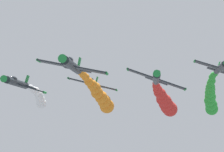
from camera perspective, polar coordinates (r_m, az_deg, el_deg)
name	(u,v)px	position (r m, az deg, el deg)	size (l,w,h in m)	color
airplane_lead	(72,65)	(52.68, -5.69, 1.51)	(9.44, 10.35, 2.96)	#23282D
smoke_trail_lead	(100,96)	(71.00, -1.66, -2.88)	(3.90, 18.29, 6.02)	orange
airplane_left_inner	(156,78)	(61.66, 6.27, -0.27)	(9.11, 10.35, 3.61)	#23282D
smoke_trail_left_inner	(165,102)	(85.88, 7.50, -3.68)	(5.55, 25.00, 5.71)	red
airplane_right_inner	(17,83)	(65.03, -13.27, -0.91)	(9.21, 10.35, 3.43)	#23282D
smoke_trail_right_inner	(39,98)	(81.42, -10.20, -3.03)	(3.39, 15.26, 3.55)	white
airplane_left_outer	(92,83)	(74.65, -2.81, -1.01)	(9.35, 10.35, 3.18)	#23282D
airplane_right_outer	(221,67)	(73.36, 15.05, 1.16)	(9.21, 10.35, 3.44)	#23282D
smoke_trail_right_outer	(211,99)	(97.61, 13.72, -3.10)	(4.73, 25.54, 7.99)	green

